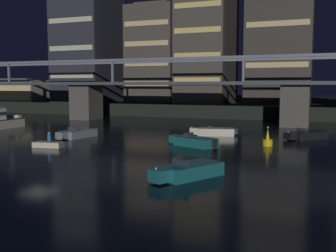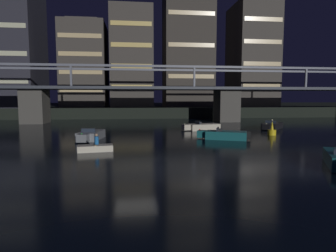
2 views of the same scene
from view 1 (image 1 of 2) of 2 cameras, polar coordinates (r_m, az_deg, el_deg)
name	(u,v)px [view 1 (image 1 of 2)]	position (r m, az deg, el deg)	size (l,w,h in m)	color
ground_plane	(38,160)	(31.05, -18.07, -4.57)	(400.00, 400.00, 0.00)	black
far_riverbank	(241,103)	(105.78, 10.35, 3.31)	(240.00, 80.00, 2.20)	black
river_bridge	(181,93)	(59.16, 1.82, 4.72)	(103.24, 6.40, 9.38)	#4C4944
tower_west_low	(88,37)	(83.54, -11.34, 12.34)	(10.24, 12.23, 26.25)	#282833
tower_west_tall	(158,55)	(79.94, -1.40, 10.09)	(9.44, 11.89, 18.85)	#423D38
tower_central	(207,45)	(75.16, 5.62, 11.35)	(8.87, 13.28, 21.50)	#423D38
tower_east_tall	(281,7)	(74.40, 15.76, 16.05)	(10.93, 9.12, 33.89)	#38332D
waterfront_pavilion	(17,91)	(90.55, -20.69, 4.76)	(12.40, 7.40, 4.70)	#B2AD9E
speedboat_near_center	(188,171)	(23.73, 2.89, -6.40)	(3.54, 4.89, 1.16)	#196066
speedboat_near_right	(214,132)	(44.04, 6.57, -0.80)	(5.21, 2.60, 1.16)	beige
speedboat_mid_center	(77,134)	(42.89, -12.80, -1.08)	(2.42, 5.23, 1.16)	gray
speedboat_far_left	(193,142)	(36.07, 3.66, -2.22)	(5.03, 3.20, 1.16)	#196066
speedboat_far_center	(306,135)	(43.05, 19.11, -1.24)	(4.28, 4.48, 1.16)	black
channel_buoy	(268,141)	(37.15, 14.01, -2.06)	(0.90, 0.90, 1.76)	yellow
dinghy_with_paddler	(48,144)	(36.90, -16.68, -2.49)	(2.72, 2.52, 1.36)	beige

